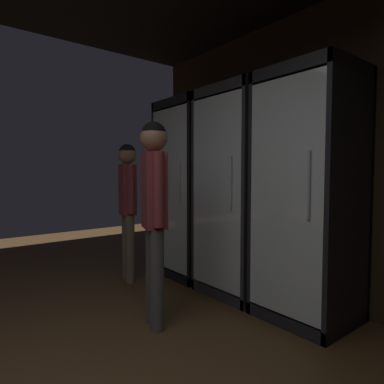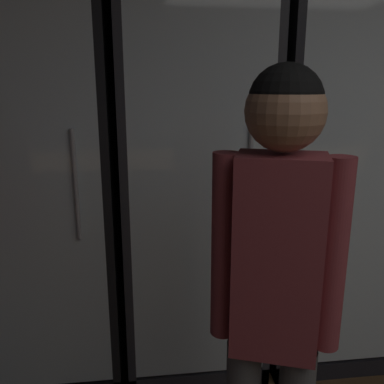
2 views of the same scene
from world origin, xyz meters
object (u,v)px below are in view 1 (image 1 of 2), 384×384
object	(u,v)px
cooler_left	(243,194)
shopper_far	(128,196)
cooler_far_left	(195,191)
cooler_center	(311,198)
shopper_near	(154,201)

from	to	relation	value
cooler_left	shopper_far	size ratio (longest dim) A/B	1.34
cooler_far_left	cooler_center	world-z (taller)	same
cooler_far_left	cooler_left	bearing A→B (deg)	-0.09
shopper_near	shopper_far	world-z (taller)	shopper_near
shopper_near	cooler_far_left	bearing A→B (deg)	128.02
cooler_far_left	cooler_center	xyz separation A→B (m)	(1.58, -0.00, -0.00)
cooler_far_left	shopper_near	size ratio (longest dim) A/B	1.27
cooler_far_left	shopper_far	distance (m)	0.83
cooler_left	shopper_far	world-z (taller)	cooler_left
cooler_left	shopper_far	distance (m)	1.30
cooler_left	cooler_far_left	bearing A→B (deg)	179.91
cooler_center	shopper_far	size ratio (longest dim) A/B	1.34
cooler_left	shopper_far	bearing A→B (deg)	-142.80
shopper_near	cooler_center	bearing A→B (deg)	59.45
cooler_left	cooler_center	distance (m)	0.79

